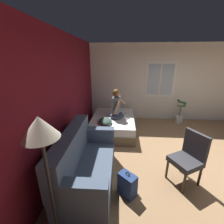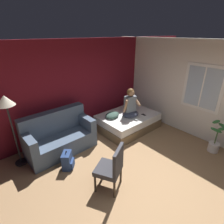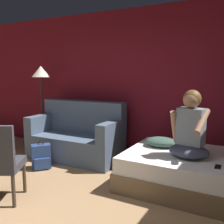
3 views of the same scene
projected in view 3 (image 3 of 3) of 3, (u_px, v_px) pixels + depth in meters
The scene contains 8 objects.
wall_back_accent at pixel (126, 84), 4.93m from camera, with size 10.32×0.16×2.70m, color maroon.
bed at pixel (192, 172), 3.55m from camera, with size 1.82×1.32×0.48m.
couch at pixel (77, 137), 4.84m from camera, with size 1.72×0.85×1.04m.
person_seated at pixel (190, 130), 3.37m from camera, with size 0.59×0.52×0.88m.
backpack at pixel (41, 157), 4.31m from camera, with size 0.35×0.35×0.46m.
throw_pillow at pixel (162, 142), 3.89m from camera, with size 0.48×0.36×0.14m, color #385147.
cell_phone at pixel (218, 167), 3.05m from camera, with size 0.07×0.14×0.01m, color black.
floor_lamp at pixel (41, 80), 5.25m from camera, with size 0.36×0.36×1.70m.
Camera 3 is at (2.15, -1.50, 1.57)m, focal length 42.00 mm.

